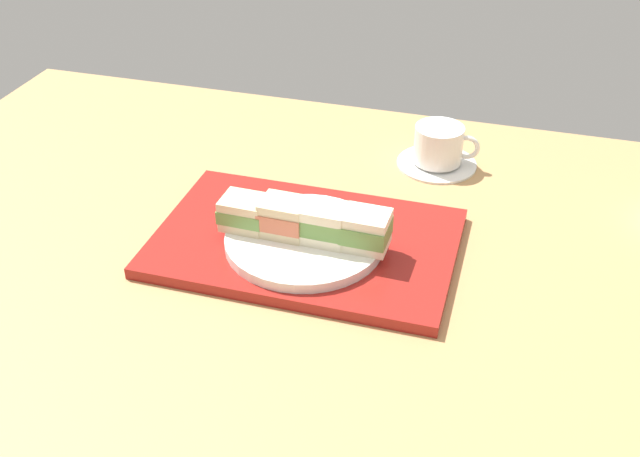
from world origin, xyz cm
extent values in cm
cube|color=tan|center=(0.00, 0.00, -1.50)|extent=(140.00, 100.00, 3.00)
cube|color=maroon|center=(3.97, 1.64, 0.87)|extent=(43.09, 28.22, 1.75)
cylinder|color=white|center=(4.32, 0.19, 2.50)|extent=(22.59, 22.59, 1.51)
cube|color=beige|center=(-4.59, 0.36, 3.90)|extent=(6.42, 5.35, 1.31)
cube|color=#669347|center=(-4.59, 0.36, 5.56)|extent=(6.74, 5.51, 2.01)
cube|color=beige|center=(-4.59, 0.36, 7.22)|extent=(6.42, 5.35, 1.31)
cube|color=beige|center=(1.35, 0.25, 3.94)|extent=(6.42, 5.35, 1.38)
cube|color=#CC6B4C|center=(1.35, 0.25, 5.87)|extent=(6.47, 5.68, 2.48)
cube|color=beige|center=(1.35, 0.25, 7.80)|extent=(6.42, 5.35, 1.38)
cube|color=#EFE5C1|center=(7.28, 0.13, 3.97)|extent=(6.42, 5.35, 1.44)
cube|color=#669347|center=(7.28, 0.13, 5.91)|extent=(6.59, 5.37, 2.44)
cube|color=#EFE5C1|center=(7.28, 0.13, 7.86)|extent=(6.42, 5.35, 1.44)
cube|color=#EFE5C1|center=(13.22, 0.02, 3.92)|extent=(6.42, 5.35, 1.35)
cube|color=#669347|center=(13.22, 0.02, 5.90)|extent=(6.51, 5.76, 2.60)
cube|color=#EFE5C1|center=(13.22, 0.02, 7.87)|extent=(6.42, 5.35, 1.35)
cylinder|color=white|center=(18.40, 31.43, 0.40)|extent=(13.64, 13.64, 0.80)
cylinder|color=white|center=(18.40, 31.43, 3.98)|extent=(8.30, 8.30, 6.36)
cylinder|color=#382111|center=(18.40, 31.43, 6.76)|extent=(7.63, 7.63, 0.40)
torus|color=white|center=(23.15, 31.59, 3.98)|extent=(4.39, 0.95, 4.36)
camera|label=1|loc=(31.44, -84.88, 64.89)|focal=43.01mm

